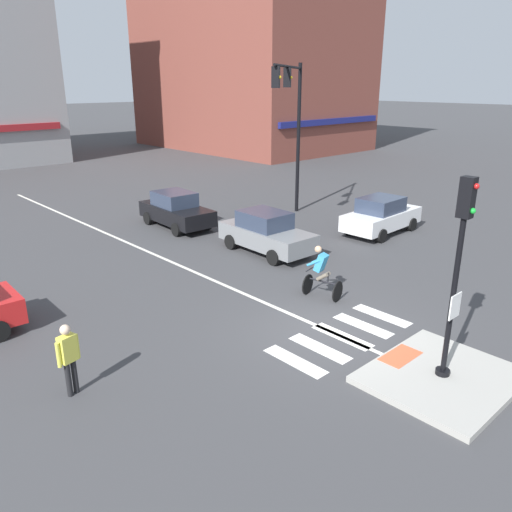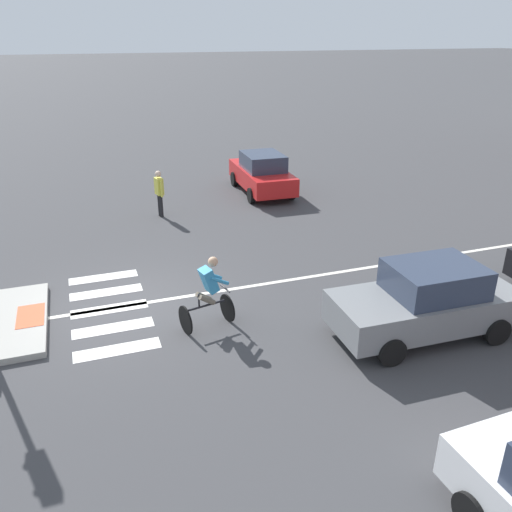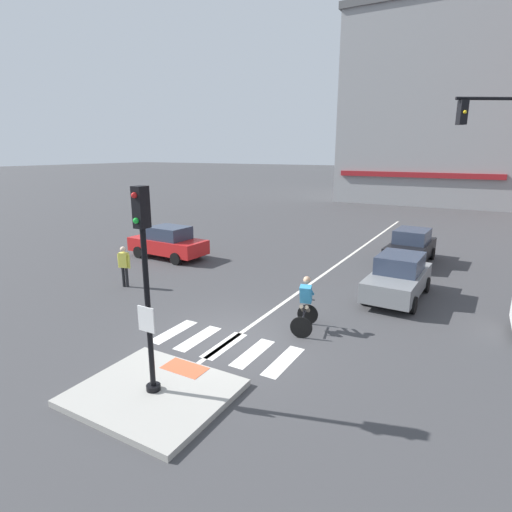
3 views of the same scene
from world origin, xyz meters
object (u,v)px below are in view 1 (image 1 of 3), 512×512
Objects in this scene: car_grey_eastbound_mid at (266,232)px; signal_pole at (458,262)px; car_black_eastbound_far at (176,210)px; cyclist at (321,271)px; car_white_cross_right at (381,215)px; pedestrian_at_curb_left at (68,354)px; traffic_light_mast at (293,113)px.

signal_pole is at bearing -110.19° from car_grey_eastbound_mid.
cyclist is (-1.38, -9.90, 0.06)m from car_black_eastbound_far.
signal_pole is at bearing -139.41° from car_white_cross_right.
car_grey_eastbound_mid and car_black_eastbound_far have the same top height.
car_white_cross_right is at bearing 9.33° from pedestrian_at_curb_left.
traffic_light_mast is 4.35× the size of cyclist.
car_black_eastbound_far is (-6.11, 7.08, 0.00)m from car_white_cross_right.
car_grey_eastbound_mid is 5.54m from car_black_eastbound_far.
traffic_light_mast is at bearing 104.53° from car_white_cross_right.
cyclist is 7.96m from pedestrian_at_curb_left.
car_grey_eastbound_mid is 1.00× the size of car_white_cross_right.
signal_pole is at bearing -107.54° from cyclist.
car_white_cross_right and car_black_eastbound_far have the same top height.
car_white_cross_right is at bearing 20.61° from cyclist.
traffic_light_mast is 4.38× the size of pedestrian_at_curb_left.
car_grey_eastbound_mid is at bearing -84.94° from car_black_eastbound_far.
car_grey_eastbound_mid is 0.99× the size of car_black_eastbound_far.
car_black_eastbound_far is at bearing 45.87° from pedestrian_at_curb_left.
car_grey_eastbound_mid is at bearing 66.92° from cyclist.
traffic_light_mast is 10.51m from cyclist.
pedestrian_at_curb_left is (-15.44, -2.54, 0.17)m from car_white_cross_right.
pedestrian_at_curb_left is at bearing -170.67° from car_white_cross_right.
pedestrian_at_curb_left reaches higher than car_black_eastbound_far.
signal_pole reaches higher than cyclist.
pedestrian_at_curb_left reaches higher than car_grey_eastbound_mid.
car_black_eastbound_far is (-0.49, 5.52, 0.00)m from car_grey_eastbound_mid.
cyclist reaches higher than pedestrian_at_curb_left.
signal_pole reaches higher than car_white_cross_right.
traffic_light_mast is 6.26m from car_white_cross_right.
car_white_cross_right is at bearing -75.47° from traffic_light_mast.
traffic_light_mast is 1.76× the size of car_grey_eastbound_mid.
signal_pole is 8.47m from pedestrian_at_curb_left.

